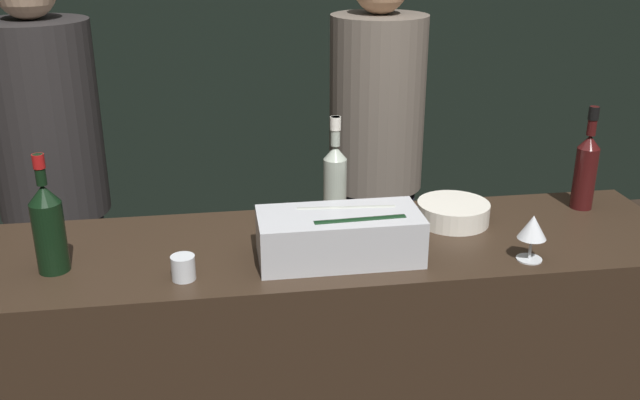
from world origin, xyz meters
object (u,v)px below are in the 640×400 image
Objects in this scene: bowl_white at (453,212)px; red_wine_bottle_burgundy at (48,225)px; wine_glass at (533,229)px; red_wine_bottle_black_foil at (586,167)px; white_wine_bottle at (335,177)px; candle_votive at (183,268)px; ice_bin_with_bottles at (342,233)px; person_in_hoodie at (376,147)px; person_blond_tee at (51,170)px.

red_wine_bottle_burgundy reaches higher than bowl_white.
red_wine_bottle_black_foil is at bearing 46.06° from wine_glass.
red_wine_bottle_burgundy reaches higher than wine_glass.
wine_glass is 0.60m from white_wine_bottle.
candle_votive is 1.28m from red_wine_bottle_black_foil.
person_in_hoodie is at bearing 72.47° from ice_bin_with_bottles.
white_wine_bottle is 1.17m from person_blond_tee.
candle_votive is (-0.42, -0.06, -0.04)m from ice_bin_with_bottles.
person_in_hoodie is (0.76, 1.13, -0.06)m from candle_votive.
person_in_hoodie is at bearing 97.93° from wine_glass.
ice_bin_with_bottles is 0.86m from red_wine_bottle_black_foil.
ice_bin_with_bottles is 0.76m from red_wine_bottle_burgundy.
ice_bin_with_bottles is 3.38× the size of wine_glass.
red_wine_bottle_burgundy is at bearing -99.28° from person_blond_tee.
candle_votive is at bearing -141.91° from white_wine_bottle.
bowl_white is at bearing 7.64° from red_wine_bottle_burgundy.
white_wine_bottle is 0.19× the size of person_in_hoodie.
red_wine_bottle_burgundy is at bearing -172.36° from bowl_white.
red_wine_bottle_black_foil is (1.58, 0.21, 0.01)m from red_wine_bottle_burgundy.
wine_glass is 1.76m from person_blond_tee.
red_wine_bottle_black_foil is 0.79m from white_wine_bottle.
red_wine_bottle_black_foil is at bearing 7.42° from red_wine_bottle_burgundy.
ice_bin_with_bottles is 1.38× the size of white_wine_bottle.
bowl_white is at bearing -106.58° from person_in_hoodie.
wine_glass is at bearing -101.18° from person_in_hoodie.
candle_votive is 0.20× the size of red_wine_bottle_burgundy.
bowl_white is 0.46m from red_wine_bottle_black_foil.
candle_votive is 0.20× the size of white_wine_bottle.
person_in_hoodie is at bearing 68.33° from white_wine_bottle.
red_wine_bottle_black_foil is 0.97m from person_in_hoodie.
red_wine_bottle_burgundy is at bearing 163.38° from candle_votive.
ice_bin_with_bottles reaches higher than bowl_white.
ice_bin_with_bottles is at bearing -95.81° from white_wine_bottle.
person_blond_tee reaches higher than wine_glass.
person_blond_tee is (-1.32, 0.74, -0.05)m from bowl_white.
wine_glass is 0.41× the size of red_wine_bottle_burgundy.
person_in_hoodie is at bearing 56.04° from candle_votive.
wine_glass is 0.39× the size of red_wine_bottle_black_foil.
ice_bin_with_bottles is 1.12m from person_in_hoodie.
bowl_white is at bearing -16.39° from white_wine_bottle.
ice_bin_with_bottles is 1.33m from person_blond_tee.
bowl_white is 0.84m from candle_votive.
person_blond_tee is at bearing 117.57° from candle_votive.
white_wine_bottle is at bearing -130.79° from person_in_hoodie.
ice_bin_with_bottles reaches higher than wine_glass.
person_blond_tee reaches higher than candle_votive.
white_wine_bottle reaches higher than bowl_white.
ice_bin_with_bottles is at bearing 170.12° from wine_glass.
red_wine_bottle_burgundy is (-1.26, 0.13, 0.04)m from wine_glass.
red_wine_bottle_black_foil is 0.20× the size of person_in_hoodie.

